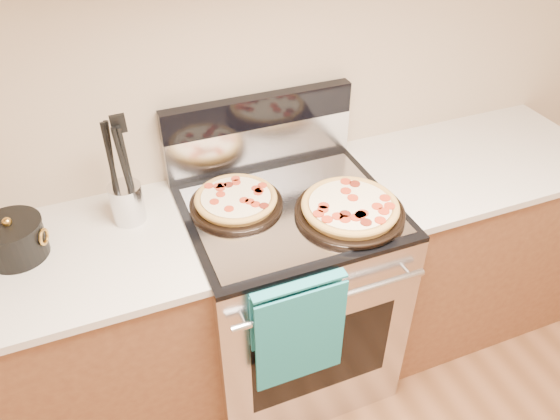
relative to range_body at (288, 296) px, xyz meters
name	(u,v)px	position (x,y,z in m)	size (l,w,h in m)	color
wall_back	(254,59)	(0.00, 0.35, 0.90)	(4.00, 4.00, 0.00)	tan
range_body	(288,296)	(0.00, 0.00, 0.00)	(0.76, 0.68, 0.90)	#B7B7BC
oven_window	(322,357)	(0.00, -0.34, 0.00)	(0.56, 0.01, 0.40)	black
cooktop	(289,209)	(0.00, 0.00, 0.46)	(0.76, 0.68, 0.02)	black
backsplash_lower	(259,145)	(0.00, 0.31, 0.56)	(0.76, 0.06, 0.18)	silver
backsplash_upper	(259,111)	(0.00, 0.31, 0.71)	(0.76, 0.06, 0.12)	black
oven_handle	(332,299)	(0.00, -0.38, 0.35)	(0.03, 0.03, 0.70)	silver
dish_towel	(298,330)	(-0.12, -0.38, 0.25)	(0.32, 0.05, 0.42)	#1A6B86
foil_sheet	(292,210)	(0.00, -0.03, 0.47)	(0.70, 0.55, 0.01)	gray
cabinet_left	(69,356)	(-0.88, 0.03, -0.01)	(1.00, 0.62, 0.88)	brown
countertop_left	(36,268)	(-0.88, 0.03, 0.45)	(1.02, 0.64, 0.03)	beige
cabinet_right	(458,242)	(0.88, 0.03, -0.01)	(1.00, 0.62, 0.88)	brown
countertop_right	(479,160)	(0.88, 0.03, 0.45)	(1.02, 0.64, 0.03)	beige
pepperoni_pizza_back	(236,200)	(-0.18, 0.07, 0.50)	(0.34, 0.34, 0.05)	#AC7B34
pepperoni_pizza_front	(350,208)	(0.18, -0.13, 0.50)	(0.39, 0.39, 0.05)	#AC7B34
utensil_crock	(127,203)	(-0.55, 0.16, 0.53)	(0.11, 0.11, 0.14)	silver
saucepan	(14,241)	(-0.93, 0.10, 0.52)	(0.20, 0.20, 0.12)	black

